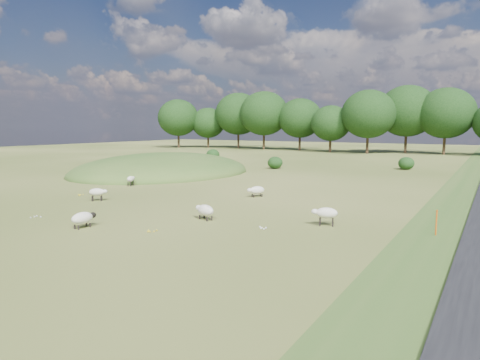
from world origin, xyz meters
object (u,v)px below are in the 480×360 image
(sheep_3, at_px, (205,210))
(sheep_4, at_px, (83,218))
(sheep_2, at_px, (97,192))
(sheep_0, at_px, (131,179))
(marker_post, at_px, (436,224))
(sheep_5, at_px, (326,213))
(sheep_1, at_px, (257,190))

(sheep_3, bearing_deg, sheep_4, 67.53)
(sheep_4, bearing_deg, sheep_2, 47.11)
(sheep_0, distance_m, sheep_4, 14.09)
(marker_post, relative_size, sheep_5, 0.94)
(sheep_1, bearing_deg, marker_post, 99.91)
(marker_post, distance_m, sheep_0, 23.08)
(sheep_3, relative_size, sheep_5, 1.08)
(sheep_2, height_order, sheep_4, sheep_2)
(sheep_1, height_order, sheep_5, sheep_5)
(sheep_3, distance_m, sheep_5, 5.95)
(marker_post, height_order, sheep_5, marker_post)
(sheep_1, height_order, sheep_2, sheep_2)
(sheep_1, xyz_separation_m, sheep_3, (1.14, -7.43, 0.03))
(sheep_1, xyz_separation_m, sheep_5, (6.80, -5.61, 0.17))
(marker_post, bearing_deg, sheep_3, -168.50)
(sheep_0, bearing_deg, sheep_5, -127.18)
(sheep_5, bearing_deg, marker_post, 165.98)
(marker_post, height_order, sheep_0, marker_post)
(sheep_4, bearing_deg, sheep_3, -38.45)
(sheep_1, bearing_deg, sheep_0, -52.94)
(sheep_4, bearing_deg, sheep_0, 39.18)
(sheep_0, xyz_separation_m, sheep_2, (3.23, -6.06, 0.02))
(sheep_1, distance_m, sheep_3, 7.52)
(sheep_0, bearing_deg, sheep_2, -173.04)
(sheep_2, bearing_deg, sheep_0, 81.56)
(sheep_3, bearing_deg, sheep_1, -62.67)
(sheep_2, relative_size, sheep_4, 0.85)
(sheep_1, bearing_deg, sheep_5, 85.16)
(sheep_0, height_order, sheep_4, sheep_0)
(sheep_0, height_order, sheep_2, sheep_2)
(sheep_3, relative_size, sheep_4, 1.06)
(sheep_0, xyz_separation_m, sheep_3, (12.18, -6.97, -0.06))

